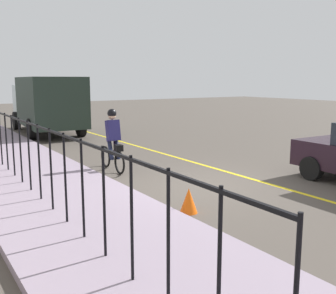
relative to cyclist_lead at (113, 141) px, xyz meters
The scene contains 7 objects.
ground_plane 3.04m from the cyclist_lead, 157.24° to the right, with size 80.00×80.00×0.00m, color #4C443D.
lane_line_centre 3.92m from the cyclist_lead, 134.49° to the right, with size 36.00×0.12×0.01m, color yellow.
sidewalk 3.61m from the cyclist_lead, 139.58° to the left, with size 40.00×3.20×0.15m, color gray.
iron_fence 3.17m from the cyclist_lead, 122.02° to the left, with size 14.05×0.04×1.60m.
cyclist_lead is the anchor object (origin of this frame).
box_truck_background 9.42m from the cyclist_lead, ahead, with size 6.85×2.90×2.78m.
traffic_cone_near 4.24m from the cyclist_lead, behind, with size 0.36×0.36×0.51m, color #FA5E0F.
Camera 1 is at (-7.67, 5.97, 2.64)m, focal length 42.27 mm.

